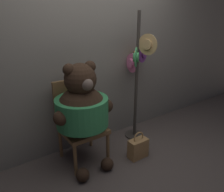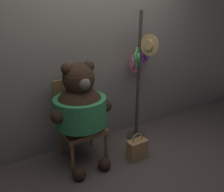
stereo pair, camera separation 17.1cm
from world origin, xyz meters
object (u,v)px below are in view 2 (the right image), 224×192
teddy_bear (81,108)px  hat_display_rack (140,72)px  chair (79,118)px  handbag_on_ground (137,149)px

teddy_bear → hat_display_rack: size_ratio=0.71×
teddy_bear → chair: bearing=78.6°
teddy_bear → handbag_on_ground: teddy_bear is taller
chair → hat_display_rack: size_ratio=0.56×
hat_display_rack → handbag_on_ground: 1.02m
teddy_bear → handbag_on_ground: bearing=-23.9°
teddy_bear → hat_display_rack: bearing=10.1°
hat_display_rack → handbag_on_ground: bearing=-126.8°
chair → teddy_bear: bearing=-101.4°
chair → teddy_bear: teddy_bear is taller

